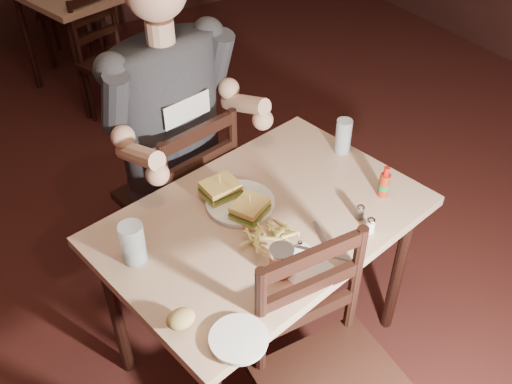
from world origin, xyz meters
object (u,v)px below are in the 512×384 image
glass_left (133,243)px  side_plate (239,340)px  hot_sauce (385,182)px  syrup_dispenser (281,261)px  glass_right (343,136)px  diner (174,97)px  bg_chair_far (66,6)px  chair_far (177,196)px  main_table (263,234)px  dinner_plate (240,204)px  bg_chair_near (118,64)px

glass_left → side_plate: (0.13, -0.46, -0.07)m
hot_sauce → syrup_dispenser: (-0.54, -0.12, -0.01)m
glass_left → glass_right: 0.97m
diner → bg_chair_far: bearing=72.6°
diner → side_plate: (-0.27, -0.96, -0.24)m
hot_sauce → side_plate: (-0.79, -0.28, -0.06)m
chair_far → side_plate: chair_far is taller
glass_right → side_plate: 1.02m
main_table → dinner_plate: 0.14m
glass_right → syrup_dispenser: bearing=-143.9°
main_table → bg_chair_near: size_ratio=1.52×
glass_right → bg_chair_far: bearing=95.7°
chair_far → bg_chair_far: (0.27, 2.57, -0.04)m
hot_sauce → syrup_dispenser: size_ratio=1.24×
bg_chair_near → diner: bearing=-119.3°
dinner_plate → side_plate: (-0.31, -0.51, -0.00)m
glass_right → side_plate: (-0.84, -0.59, -0.07)m
glass_right → chair_far: bearing=143.2°
diner → glass_right: (0.56, -0.38, -0.17)m
syrup_dispenser → side_plate: size_ratio=0.62×
bg_chair_near → side_plate: 2.57m
syrup_dispenser → diner: bearing=77.2°
glass_left → hot_sauce: bearing=-10.9°
bg_chair_near → side_plate: (-0.54, -2.49, 0.36)m
diner → chair_far: bearing=90.0°
main_table → glass_left: (-0.47, 0.04, 0.16)m
diner → hot_sauce: 0.87m
diner → dinner_plate: 0.51m
glass_left → bg_chair_far: bearing=78.1°
syrup_dispenser → hot_sauce: bearing=1.6°
side_plate → glass_right: bearing=35.0°
dinner_plate → syrup_dispenser: syrup_dispenser is taller
main_table → bg_chair_far: (0.19, 3.17, -0.25)m
bg_chair_near → glass_right: (0.30, -1.90, 0.43)m
dinner_plate → side_plate: bearing=-120.9°
chair_far → bg_chair_near: size_ratio=1.13×
diner → glass_right: diner is taller
glass_left → hot_sauce: glass_left is taller
chair_far → dinner_plate: 0.59m
side_plate → glass_left: bearing=105.4°
diner → side_plate: size_ratio=6.22×
main_table → syrup_dispenser: (-0.09, -0.26, 0.14)m
chair_far → side_plate: (-0.26, -1.02, 0.30)m
syrup_dispenser → side_plate: bearing=-158.8°
syrup_dispenser → side_plate: 0.30m
glass_right → diner: bearing=146.3°
diner → dinner_plate: bearing=-97.6°
hot_sauce → side_plate: bearing=-160.3°
bg_chair_near → diner: diner is taller
syrup_dispenser → chair_far: bearing=78.0°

